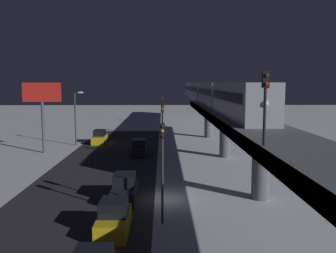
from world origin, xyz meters
TOP-DOWN VIEW (x-y plane):
  - ground_plane at (0.00, 0.00)m, footprint 240.00×240.00m
  - avenue_asphalt at (6.18, 0.00)m, footprint 11.00×80.80m
  - elevated_railway at (-7.37, -0.00)m, footprint 5.00×80.80m
  - subway_train at (-7.46, -36.31)m, footprint 2.94×74.07m
  - rail_signal at (-5.44, 7.86)m, footprint 0.36×0.41m
  - sedan_yellow at (9.38, -26.71)m, footprint 1.91×4.44m
  - sedan_black at (2.98, -0.02)m, footprint 1.80×4.77m
  - sedan_yellow_2 at (2.98, 6.29)m, footprint 1.80×4.15m
  - sedan_black_2 at (2.98, -17.63)m, footprint 1.80×4.67m
  - traffic_light_near at (0.08, 4.97)m, footprint 0.32×0.44m
  - traffic_light_mid at (0.08, -14.47)m, footprint 0.32×0.44m
  - traffic_light_far at (0.08, -33.92)m, footprint 0.32×0.44m
  - traffic_light_distant at (0.08, -53.36)m, footprint 0.32×0.44m
  - commercial_billboard at (15.20, -19.17)m, footprint 4.80×0.36m
  - street_lamp_far at (12.25, -25.00)m, footprint 1.35×0.44m

SIDE VIEW (x-z plane):
  - ground_plane at x=0.00m, z-range 0.00..0.00m
  - avenue_asphalt at x=6.18m, z-range 0.00..0.01m
  - sedan_yellow at x=9.38m, z-range -0.20..1.77m
  - sedan_black at x=2.98m, z-range -0.19..1.78m
  - sedan_yellow_2 at x=2.98m, z-range -0.19..1.78m
  - sedan_black_2 at x=2.98m, z-range -0.19..1.78m
  - traffic_light_near at x=0.08m, z-range 1.00..7.40m
  - traffic_light_mid at x=0.08m, z-range 1.00..7.40m
  - traffic_light_far at x=0.08m, z-range 1.00..7.40m
  - traffic_light_distant at x=0.08m, z-range 1.00..7.40m
  - elevated_railway at x=-7.37m, z-range 2.02..7.53m
  - street_lamp_far at x=12.25m, z-range 0.99..8.64m
  - commercial_billboard at x=15.20m, z-range 2.38..11.28m
  - subway_train at x=-7.46m, z-range 5.59..8.99m
  - rail_signal at x=-5.44m, z-range 6.23..10.23m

